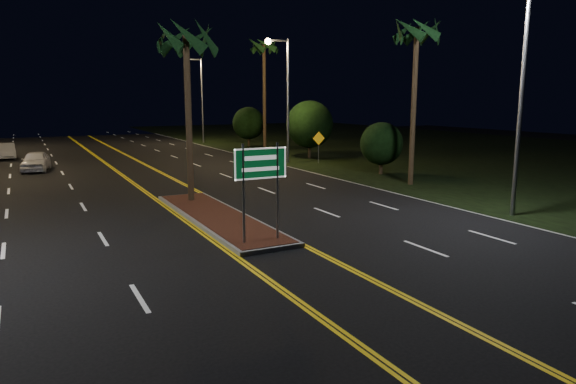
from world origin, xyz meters
TOP-DOWN VIEW (x-y plane):
  - ground at (0.00, 0.00)m, footprint 120.00×120.00m
  - grass_right at (30.00, 25.00)m, footprint 40.00×110.00m
  - median_island at (0.00, 7.00)m, footprint 2.25×10.25m
  - highway_sign at (0.00, 2.80)m, footprint 1.80×0.08m
  - streetlight_right_near at (10.61, 2.00)m, footprint 1.91×0.44m
  - streetlight_right_mid at (10.61, 22.00)m, footprint 1.91×0.44m
  - streetlight_right_far at (10.61, 42.00)m, footprint 1.91×0.44m
  - palm_median at (0.00, 10.50)m, footprint 2.40×2.40m
  - palm_right_near at (12.50, 10.00)m, footprint 2.40×2.40m
  - palm_right_far at (12.80, 30.00)m, footprint 2.40×2.40m
  - shrub_near at (13.50, 14.00)m, footprint 2.70×2.70m
  - shrub_mid at (14.00, 24.00)m, footprint 3.78×3.78m
  - shrub_far at (13.80, 36.00)m, footprint 3.24×3.24m
  - car_near at (-5.96, 25.90)m, footprint 2.73×4.85m
  - car_far at (-7.84, 34.92)m, footprint 2.03×4.38m
  - warning_sign at (13.00, 20.89)m, footprint 0.98×0.09m

SIDE VIEW (x-z plane):
  - ground at x=0.00m, z-range 0.00..0.00m
  - grass_right at x=30.00m, z-range 0.00..0.01m
  - median_island at x=0.00m, z-range 0.00..0.17m
  - car_far at x=-7.84m, z-range 0.00..1.43m
  - car_near at x=-5.96m, z-range 0.00..1.53m
  - warning_sign at x=13.00m, z-range 0.34..2.67m
  - shrub_near at x=13.50m, z-range 0.30..3.60m
  - shrub_far at x=13.80m, z-range 0.36..4.32m
  - highway_sign at x=0.00m, z-range 0.80..4.00m
  - shrub_mid at x=14.00m, z-range 0.42..5.04m
  - streetlight_right_near at x=10.61m, z-range 1.16..10.16m
  - streetlight_right_mid at x=10.61m, z-range 1.16..10.16m
  - streetlight_right_far at x=10.61m, z-range 1.16..10.16m
  - palm_median at x=0.00m, z-range 3.13..11.43m
  - palm_right_near at x=12.50m, z-range 3.56..12.86m
  - palm_right_far at x=12.80m, z-range 3.99..14.29m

